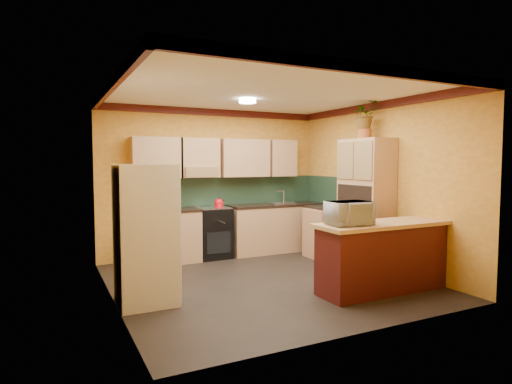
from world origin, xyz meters
TOP-DOWN VIEW (x-y plane):
  - room_shell at (0.02, 0.28)m, footprint 4.24×4.24m
  - base_cabinets_back at (0.49, 1.80)m, footprint 3.65×0.60m
  - countertop_back at (0.49, 1.80)m, footprint 3.65×0.62m
  - stove at (-0.13, 1.80)m, footprint 0.58×0.58m
  - kettle at (-0.03, 1.75)m, footprint 0.20×0.20m
  - sink at (1.27, 1.80)m, footprint 0.48×0.40m
  - base_cabinets_right at (1.80, 0.91)m, footprint 0.60×0.80m
  - countertop_right at (1.80, 0.91)m, footprint 0.62×0.80m
  - fridge at (-1.75, -0.21)m, footprint 0.68×0.66m
  - pantry at (1.85, 0.02)m, footprint 0.48×0.90m
  - fern_pot at (1.85, 0.07)m, footprint 0.22×0.22m
  - fern at (1.85, 0.07)m, footprint 0.50×0.46m
  - breakfast_bar at (1.18, -1.11)m, footprint 1.80×0.55m
  - bar_top at (1.18, -1.11)m, footprint 1.90×0.65m
  - microwave at (0.62, -1.11)m, footprint 0.56×0.40m

SIDE VIEW (x-z plane):
  - base_cabinets_back at x=0.49m, z-range 0.00..0.88m
  - base_cabinets_right at x=1.80m, z-range 0.00..0.88m
  - breakfast_bar at x=1.18m, z-range 0.00..0.88m
  - stove at x=-0.13m, z-range 0.00..0.91m
  - fridge at x=-1.75m, z-range 0.00..1.70m
  - countertop_back at x=0.49m, z-range 0.88..0.92m
  - countertop_right at x=1.80m, z-range 0.88..0.92m
  - bar_top at x=1.18m, z-range 0.88..0.93m
  - sink at x=1.27m, z-range 0.92..0.95m
  - kettle at x=-0.03m, z-range 0.91..1.09m
  - pantry at x=1.85m, z-range 0.00..2.10m
  - microwave at x=0.62m, z-range 0.93..1.23m
  - room_shell at x=0.02m, z-range 0.73..3.45m
  - fern_pot at x=1.85m, z-range 2.10..2.26m
  - fern at x=1.85m, z-range 2.26..2.73m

